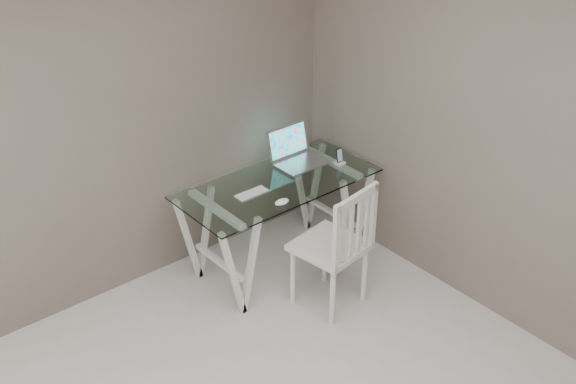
% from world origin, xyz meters
% --- Properties ---
extents(room, '(4.50, 4.52, 2.71)m').
position_xyz_m(room, '(-0.06, 0.02, 1.72)').
color(room, '#BCB9B4').
rests_on(room, ground).
extents(desk, '(1.50, 0.70, 0.75)m').
position_xyz_m(desk, '(1.17, 1.69, 0.38)').
color(desk, silver).
rests_on(desk, ground).
extents(chair, '(0.51, 0.51, 0.99)m').
position_xyz_m(chair, '(1.18, 1.03, 0.54)').
color(chair, silver).
rests_on(chair, ground).
extents(laptop, '(0.38, 0.32, 0.27)m').
position_xyz_m(laptop, '(1.49, 1.87, 0.81)').
color(laptop, '#B5B4B9').
rests_on(laptop, desk).
extents(keyboard, '(0.26, 0.11, 0.01)m').
position_xyz_m(keyboard, '(0.92, 1.68, 0.75)').
color(keyboard, silver).
rests_on(keyboard, desk).
extents(mouse, '(0.11, 0.07, 0.04)m').
position_xyz_m(mouse, '(0.99, 1.43, 0.76)').
color(mouse, white).
rests_on(mouse, desk).
extents(phone_dock, '(0.07, 0.07, 0.12)m').
position_xyz_m(phone_dock, '(1.73, 1.62, 0.78)').
color(phone_dock, white).
rests_on(phone_dock, desk).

